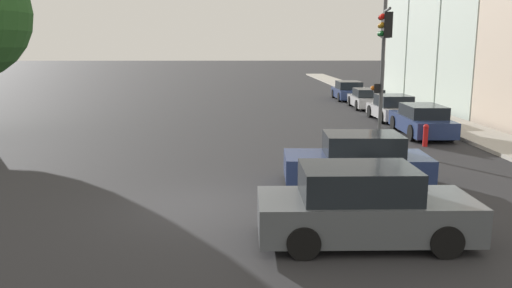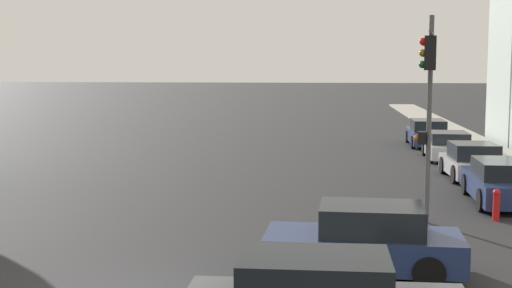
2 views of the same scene
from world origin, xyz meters
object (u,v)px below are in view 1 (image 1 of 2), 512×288
crossing_car_0 (363,207)px  parked_car_0 (422,121)px  crossing_car_1 (358,160)px  traffic_signal (384,42)px  parked_car_1 (392,108)px  parked_car_2 (368,99)px  parked_car_3 (348,91)px  fire_hydrant (426,135)px

crossing_car_0 → parked_car_0: bearing=66.0°
crossing_car_1 → traffic_signal: bearing=-109.9°
traffic_signal → crossing_car_0: (-2.81, -9.13, -3.44)m
parked_car_1 → parked_car_2: 5.67m
traffic_signal → parked_car_3: traffic_signal is taller
parked_car_3 → fire_hydrant: bearing=178.9°
parked_car_1 → fire_hydrant: size_ratio=4.25×
parked_car_2 → fire_hydrant: 13.19m
parked_car_1 → crossing_car_0: bearing=160.6°
crossing_car_0 → parked_car_1: size_ratio=1.13×
crossing_car_0 → parked_car_1: crossing_car_0 is taller
traffic_signal → parked_car_1: traffic_signal is taller
fire_hydrant → parked_car_0: bearing=74.1°
crossing_car_0 → crossing_car_1: size_ratio=1.03×
crossing_car_0 → parked_car_0: 13.91m
crossing_car_1 → parked_car_3: (4.79, 24.35, -0.02)m
parked_car_1 → parked_car_0: bearing=177.6°
traffic_signal → parked_car_2: (3.02, 14.14, -3.55)m
parked_car_1 → parked_car_2: (0.02, 5.67, -0.04)m
parked_car_0 → fire_hydrant: bearing=165.9°
crossing_car_0 → parked_car_0: (5.71, 12.68, -0.06)m
crossing_car_0 → fire_hydrant: (4.98, 10.10, -0.26)m
traffic_signal → parked_car_0: (2.90, 3.56, -3.50)m
crossing_car_0 → crossing_car_1: bearing=78.9°
parked_car_0 → parked_car_2: (0.12, 10.58, -0.05)m
traffic_signal → parked_car_2: bearing=-92.9°
parked_car_0 → fire_hydrant: 2.69m
parked_car_0 → fire_hydrant: parked_car_0 is taller
crossing_car_0 → parked_car_1: 18.53m
traffic_signal → parked_car_1: size_ratio=1.49×
crossing_car_0 → parked_car_0: crossing_car_0 is taller
traffic_signal → parked_car_3: bearing=-89.2°
traffic_signal → crossing_car_0: traffic_signal is taller
parked_car_1 → parked_car_2: bearing=-1.3°
parked_car_1 → parked_car_3: size_ratio=0.82×
parked_car_1 → fire_hydrant: parked_car_1 is taller
crossing_car_1 → parked_car_0: (4.80, 8.19, -0.02)m
traffic_signal → fire_hydrant: traffic_signal is taller
parked_car_0 → fire_hydrant: (-0.74, -2.58, -0.20)m
crossing_car_0 → parked_car_2: size_ratio=1.03×
crossing_car_0 → parked_car_2: bearing=76.2°
parked_car_3 → traffic_signal: bearing=172.8°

